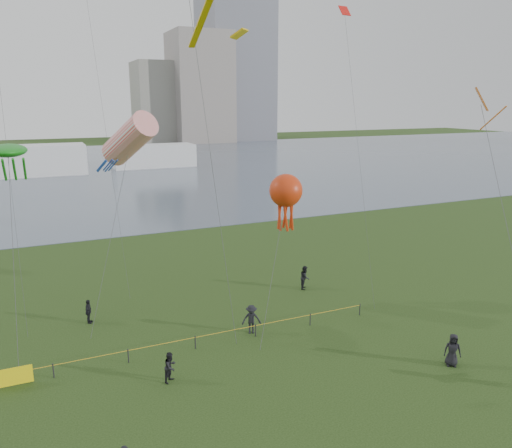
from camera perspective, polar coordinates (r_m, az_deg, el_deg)
name	(u,v)px	position (r m, az deg, el deg)	size (l,w,h in m)	color
lake	(89,169)	(115.89, -18.57, 5.96)	(400.00, 120.00, 0.08)	#505D6E
building_mid	(200,88)	(185.45, -6.41, 15.19)	(20.00, 20.00, 38.00)	gray
building_low	(158,102)	(187.43, -11.14, 13.48)	(16.00, 18.00, 28.00)	gray
pavilion_left	(27,161)	(110.07, -24.66, 6.60)	(22.00, 8.00, 6.00)	silver
pavilion_right	(154,156)	(115.82, -11.61, 7.63)	(18.00, 7.00, 5.00)	silver
fence	(89,361)	(30.19, -18.49, -14.66)	(24.07, 0.07, 1.05)	black
spectator_a	(171,367)	(28.03, -9.75, -15.80)	(0.81, 0.63, 1.68)	black
spectator_b	(251,319)	(32.67, -0.53, -10.83)	(1.24, 0.71, 1.92)	black
spectator_c	(89,311)	(35.92, -18.60, -9.46)	(0.97, 0.40, 1.66)	black
spectator_d	(453,350)	(31.09, 21.55, -13.24)	(0.93, 0.61, 1.91)	black
spectator_g	(305,277)	(40.18, 5.61, -6.08)	(0.91, 0.71, 1.87)	black
kite_windsock	(130,139)	(35.80, -14.26, 9.38)	(5.90, 7.12, 14.04)	#3F3F42
kite_creature	(8,151)	(34.54, -26.50, 7.47)	(2.25, 9.15, 12.06)	#3F3F42
kite_octopus	(286,191)	(35.94, 3.43, 3.74)	(6.20, 7.70, 9.57)	#3F3F42
kite_delta	(485,113)	(30.25, 24.72, 11.43)	(6.94, 12.27, 15.37)	#3F3F42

